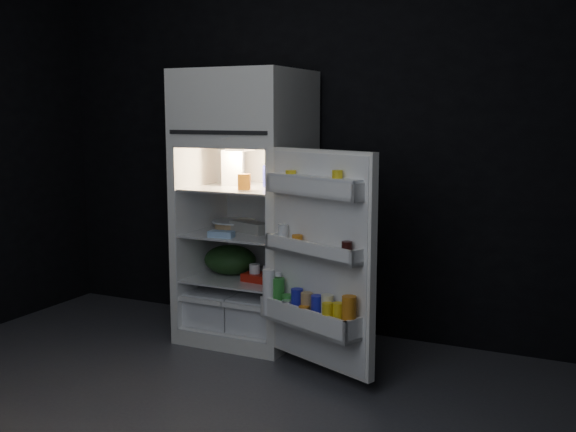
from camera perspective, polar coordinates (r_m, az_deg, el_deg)
The scene contains 17 objects.
floor at distance 3.53m, azimuth -10.19°, elevation -16.71°, with size 4.00×3.40×0.00m, color #47474C.
wall_back at distance 4.67m, azimuth 1.61°, elevation 6.79°, with size 4.00×0.00×2.70m, color black.
refrigerator at distance 4.48m, azimuth -3.45°, elevation 1.63°, with size 0.76×0.71×1.78m.
fridge_door at distance 3.75m, azimuth 2.48°, elevation -4.07°, with size 0.74×0.45×1.22m.
milk_jug at distance 4.53m, azimuth -4.68°, elevation 4.11°, with size 0.14×0.14×0.24m, color white.
mayo_jar at distance 4.44m, azimuth -1.44°, elevation 3.40°, with size 0.11×0.11×0.14m, color #1E22A7.
jam_jar at distance 4.31m, azimuth -0.89°, elevation 3.18°, with size 0.09×0.09×0.13m, color black.
amber_bottle at distance 4.65m, azimuth -5.21°, elevation 4.11°, with size 0.08×0.08×0.22m, color #C95820.
small_carton at distance 4.27m, azimuth -3.72°, elevation 2.91°, with size 0.08×0.06×0.10m, color orange.
egg_carton at distance 4.45m, azimuth -3.26°, elevation -0.95°, with size 0.29×0.11×0.07m, color gray.
pie at distance 4.65m, azimuth -4.58°, elevation -0.74°, with size 0.27×0.27×0.04m, color tan.
flat_package at distance 4.29m, azimuth -5.66°, elevation -1.54°, with size 0.16×0.08×0.04m, color #92B9E1.
wrapped_pkg at distance 4.46m, azimuth -0.52°, elevation -1.03°, with size 0.11×0.09×0.05m, color beige.
produce_bag at distance 4.58m, azimuth -4.91°, elevation -3.71°, with size 0.36×0.31×0.20m, color #193815.
yogurt_tray at distance 4.37m, azimuth -2.14°, elevation -5.26°, with size 0.26×0.14×0.05m, color #B21C0F.
small_can_red at distance 4.61m, azimuth -0.17°, elevation -4.27°, with size 0.07×0.07×0.09m, color #B21C0F.
small_can_silver at distance 4.58m, azimuth -0.28°, elevation -4.37°, with size 0.06×0.06×0.09m, color silver.
Camera 1 is at (1.88, -2.58, 1.50)m, focal length 42.00 mm.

